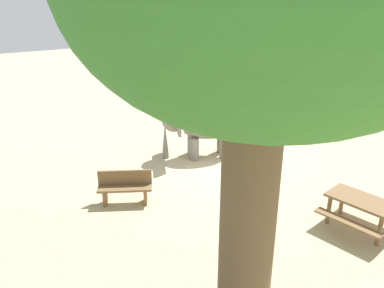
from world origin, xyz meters
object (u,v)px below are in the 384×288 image
at_px(elephant, 201,125).
at_px(wooden_bench, 125,186).
at_px(feed_bucket, 192,128).
at_px(person_handler, 262,146).
at_px(picnic_table_near, 361,207).

bearing_deg(elephant, wooden_bench, 49.46).
relative_size(elephant, feed_bucket, 6.86).
height_order(person_handler, wooden_bench, person_handler).
xyz_separation_m(elephant, feed_bucket, (2.21, -1.09, -0.96)).
bearing_deg(feed_bucket, person_handler, 175.39).
relative_size(wooden_bench, picnic_table_near, 0.82).
xyz_separation_m(elephant, picnic_table_near, (-5.58, -0.70, -0.53)).
bearing_deg(picnic_table_near, wooden_bench, 35.29).
distance_m(wooden_bench, picnic_table_near, 5.79).
relative_size(elephant, picnic_table_near, 1.43).
bearing_deg(person_handler, wooden_bench, 66.70).
xyz_separation_m(wooden_bench, feed_bucket, (3.69, -4.48, -0.31)).
height_order(elephant, picnic_table_near, elephant).
distance_m(elephant, picnic_table_near, 5.65).
distance_m(person_handler, feed_bucket, 4.47).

